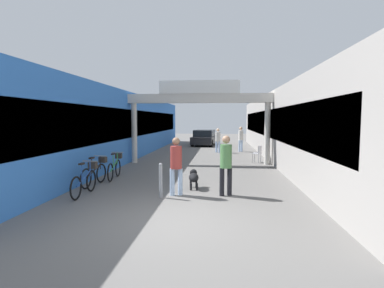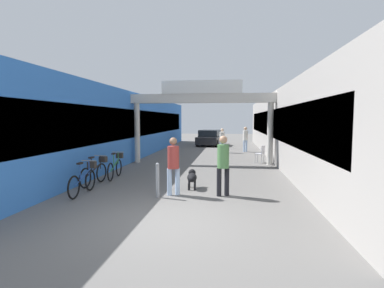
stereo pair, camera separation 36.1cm
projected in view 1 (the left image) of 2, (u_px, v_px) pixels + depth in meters
name	position (u px, v px, depth m)	size (l,w,h in m)	color
ground_plane	(171.00, 220.00, 6.60)	(80.00, 80.00, 0.00)	#605E5B
storefront_left	(117.00, 126.00, 17.86)	(3.00, 26.00, 3.65)	blue
storefront_right	(292.00, 126.00, 16.87)	(3.00, 26.00, 3.65)	#9E9993
arcade_sign_gateway	(199.00, 105.00, 14.87)	(7.40, 0.47, 4.13)	beige
pedestrian_with_dog	(176.00, 162.00, 8.74)	(0.43, 0.43, 1.71)	#A5BFE0
pedestrian_companion	(226.00, 161.00, 8.69)	(0.44, 0.44, 1.76)	black
pedestrian_carrying_crate	(241.00, 137.00, 20.56)	(0.48, 0.48, 1.72)	#A5BFE0
pedestrian_elderly_walking	(218.00, 139.00, 20.06)	(0.48, 0.48, 1.62)	#A5BFE0
dog_on_leash	(194.00, 177.00, 9.67)	(0.39, 0.81, 0.58)	black
bicycle_blue_nearest	(86.00, 180.00, 8.85)	(0.46, 1.69, 0.98)	black
bicycle_black_second	(96.00, 172.00, 10.15)	(0.46, 1.69, 0.98)	black
bicycle_green_third	(115.00, 167.00, 11.29)	(0.46, 1.69, 0.98)	black
bollard_post_metal	(161.00, 180.00, 8.50)	(0.10, 0.10, 1.00)	gray
cafe_chair_aluminium_nearer	(258.00, 152.00, 15.41)	(0.53, 0.53, 0.89)	gray
parked_car_black	(205.00, 138.00, 25.66)	(2.16, 4.16, 1.33)	black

